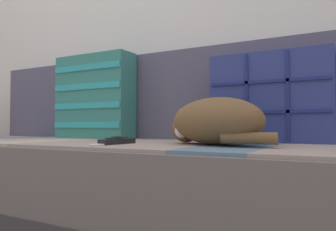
{
  "coord_description": "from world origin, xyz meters",
  "views": [
    {
      "loc": [
        0.93,
        -0.96,
        0.45
      ],
      "look_at": [
        0.37,
        0.07,
        0.49
      ],
      "focal_mm": 35.0,
      "sensor_mm": 36.0,
      "label": 1
    }
  ],
  "objects": [
    {
      "name": "game_remote_far",
      "position": [
        0.24,
        -0.06,
        0.4
      ],
      "size": [
        0.05,
        0.21,
        0.02
      ],
      "color": "black",
      "rests_on": "couch"
    },
    {
      "name": "throw_pillow_striped",
      "position": [
        -0.21,
        0.33,
        0.6
      ],
      "size": [
        0.43,
        0.14,
        0.43
      ],
      "color": "#337A70",
      "rests_on": "couch"
    },
    {
      "name": "game_remote_near",
      "position": [
        0.14,
        0.07,
        0.4
      ],
      "size": [
        0.1,
        0.2,
        0.02
      ],
      "color": "black",
      "rests_on": "couch"
    },
    {
      "name": "throw_pillow_quilted",
      "position": [
        0.68,
        0.33,
        0.56
      ],
      "size": [
        0.45,
        0.14,
        0.34
      ],
      "color": "navy",
      "rests_on": "couch"
    },
    {
      "name": "sleeping_cat",
      "position": [
        0.54,
        0.06,
        0.46
      ],
      "size": [
        0.41,
        0.33,
        0.16
      ],
      "color": "brown",
      "rests_on": "couch"
    },
    {
      "name": "sofa_backrest",
      "position": [
        0.0,
        0.48,
        0.6
      ],
      "size": [
        1.98,
        0.14,
        0.42
      ],
      "color": "#514C60",
      "rests_on": "couch"
    },
    {
      "name": "couch",
      "position": [
        -0.0,
        0.14,
        0.19
      ],
      "size": [
        2.02,
        0.81,
        0.39
      ],
      "color": "#3D3838",
      "rests_on": "ground_plane"
    }
  ]
}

